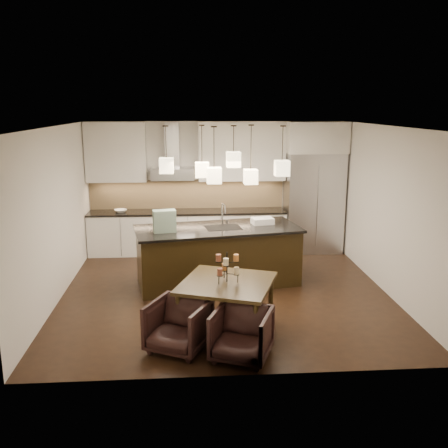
{
  "coord_description": "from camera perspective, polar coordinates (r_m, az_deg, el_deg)",
  "views": [
    {
      "loc": [
        -0.6,
        -8.07,
        3.13
      ],
      "look_at": [
        0.0,
        0.2,
        1.15
      ],
      "focal_mm": 40.0,
      "sensor_mm": 36.0,
      "label": 1
    }
  ],
  "objects": [
    {
      "name": "faucet",
      "position": [
        8.88,
        -0.2,
        1.13
      ],
      "size": [
        0.16,
        0.28,
        0.42
      ],
      "primitive_type": null,
      "rotation": [
        0.0,
        0.0,
        0.17
      ],
      "color": "silver",
      "rests_on": "island_top"
    },
    {
      "name": "pendant_a",
      "position": [
        8.63,
        -6.59,
        6.66
      ],
      "size": [
        0.24,
        0.24,
        0.26
      ],
      "primitive_type": "cube",
      "color": "beige",
      "rests_on": "ceiling"
    },
    {
      "name": "candle_d",
      "position": [
        6.95,
        1.39,
        -3.88
      ],
      "size": [
        0.1,
        0.1,
        0.1
      ],
      "primitive_type": "cylinder",
      "rotation": [
        0.0,
        0.0,
        -0.35
      ],
      "color": "#CB7937",
      "rests_on": "candelabra"
    },
    {
      "name": "ceiling",
      "position": [
        8.1,
        0.1,
        11.17
      ],
      "size": [
        5.5,
        5.5,
        0.02
      ],
      "primitive_type": "cube",
      "color": "white",
      "rests_on": "wall_back"
    },
    {
      "name": "upper_cab_left",
      "position": [
        10.79,
        -12.26,
        8.05
      ],
      "size": [
        1.25,
        0.35,
        1.25
      ],
      "primitive_type": "cube",
      "color": "silver",
      "rests_on": "wall_back"
    },
    {
      "name": "floor",
      "position": [
        8.68,
        0.1,
        -7.78
      ],
      "size": [
        5.5,
        5.5,
        0.02
      ],
      "primitive_type": "cube",
      "color": "black",
      "rests_on": "ground"
    },
    {
      "name": "candle_f",
      "position": [
        6.77,
        0.21,
        -4.34
      ],
      "size": [
        0.1,
        0.1,
        0.1
      ],
      "primitive_type": "cylinder",
      "rotation": [
        0.0,
        0.0,
        -0.35
      ],
      "color": "beige",
      "rests_on": "candelabra"
    },
    {
      "name": "candle_b",
      "position": [
        7.07,
        0.06,
        -4.91
      ],
      "size": [
        0.1,
        0.1,
        0.1
      ],
      "primitive_type": "cylinder",
      "rotation": [
        0.0,
        0.0,
        -0.35
      ],
      "color": "#CB7937",
      "rests_on": "candelabra"
    },
    {
      "name": "food_container",
      "position": [
        9.08,
        4.41,
        0.35
      ],
      "size": [
        0.42,
        0.33,
        0.11
      ],
      "primitive_type": "cube",
      "rotation": [
        0.0,
        0.0,
        0.17
      ],
      "color": "silver",
      "rests_on": "island_top"
    },
    {
      "name": "wall_right",
      "position": [
        8.91,
        18.1,
        1.56
      ],
      "size": [
        0.02,
        5.5,
        2.8
      ],
      "primitive_type": "cube",
      "color": "silver",
      "rests_on": "ground"
    },
    {
      "name": "pendant_f",
      "position": [
        8.31,
        -1.14,
        5.57
      ],
      "size": [
        0.24,
        0.24,
        0.26
      ],
      "primitive_type": "cube",
      "color": "beige",
      "rests_on": "ceiling"
    },
    {
      "name": "dining_table",
      "position": [
        7.13,
        0.33,
        -9.36
      ],
      "size": [
        1.56,
        1.56,
        0.73
      ],
      "primitive_type": null,
      "rotation": [
        0.0,
        0.0,
        -0.35
      ],
      "color": "black",
      "rests_on": "floor"
    },
    {
      "name": "wall_front",
      "position": [
        5.61,
        2.18,
        -4.51
      ],
      "size": [
        5.5,
        0.02,
        2.8
      ],
      "primitive_type": "cube",
      "color": "silver",
      "rests_on": "ground"
    },
    {
      "name": "countertop",
      "position": [
        10.73,
        -4.19,
        1.4
      ],
      "size": [
        4.21,
        0.66,
        0.04
      ],
      "primitive_type": "cube",
      "color": "black",
      "rests_on": "lower_cabinets"
    },
    {
      "name": "candle_c",
      "position": [
        6.85,
        -0.48,
        -5.5
      ],
      "size": [
        0.1,
        0.1,
        0.1
      ],
      "primitive_type": "cylinder",
      "rotation": [
        0.0,
        0.0,
        -0.35
      ],
      "color": "brown",
      "rests_on": "candelabra"
    },
    {
      "name": "upper_cab_right",
      "position": [
        10.74,
        2.05,
        8.32
      ],
      "size": [
        1.85,
        0.35,
        1.25
      ],
      "primitive_type": "cube",
      "color": "silver",
      "rests_on": "wall_back"
    },
    {
      "name": "tote_bag",
      "position": [
        8.51,
        -6.82,
        0.33
      ],
      "size": [
        0.41,
        0.26,
        0.38
      ],
      "primitive_type": "cube",
      "rotation": [
        0.0,
        0.0,
        0.17
      ],
      "color": "#1A4D29",
      "rests_on": "island_top"
    },
    {
      "name": "island_top",
      "position": [
        8.8,
        -0.73,
        -0.55
      ],
      "size": [
        3.04,
        1.68,
        0.04
      ],
      "primitive_type": "cube",
      "rotation": [
        0.0,
        0.0,
        0.17
      ],
      "color": "black",
      "rests_on": "island_body"
    },
    {
      "name": "hood_chimney",
      "position": [
        10.69,
        -5.95,
        9.01
      ],
      "size": [
        0.3,
        0.28,
        0.96
      ],
      "primitive_type": "cube",
      "color": "#B7B7BA",
      "rests_on": "hood_canopy"
    },
    {
      "name": "candle_a",
      "position": [
        6.91,
        1.44,
        -5.35
      ],
      "size": [
        0.1,
        0.1,
        0.1
      ],
      "primitive_type": "cylinder",
      "rotation": [
        0.0,
        0.0,
        -0.35
      ],
      "color": "beige",
      "rests_on": "candelabra"
    },
    {
      "name": "lower_cabinets",
      "position": [
        10.84,
        -4.15,
        -0.98
      ],
      "size": [
        4.21,
        0.62,
        0.88
      ],
      "primitive_type": "cube",
      "color": "silver",
      "rests_on": "floor"
    },
    {
      "name": "wall_back",
      "position": [
        10.98,
        -0.96,
        4.36
      ],
      "size": [
        5.5,
        0.02,
        2.8
      ],
      "primitive_type": "cube",
      "color": "silver",
      "rests_on": "ground"
    },
    {
      "name": "pendant_c",
      "position": [
        8.65,
        1.09,
        7.38
      ],
      "size": [
        0.24,
        0.24,
        0.26
      ],
      "primitive_type": "cube",
      "color": "beige",
      "rests_on": "ceiling"
    },
    {
      "name": "armchair_left",
      "position": [
        6.64,
        -5.23,
        -11.51
      ],
      "size": [
        0.97,
        0.98,
        0.67
      ],
      "primitive_type": "imported",
      "rotation": [
        0.0,
        0.0,
        -0.46
      ],
      "color": "black",
      "rests_on": "floor"
    },
    {
      "name": "fridge_panel",
      "position": [
        10.81,
        10.48,
        9.74
      ],
      "size": [
        1.26,
        0.72,
        0.65
      ],
      "primitive_type": "cube",
      "color": "silver",
      "rests_on": "refrigerator"
    },
    {
      "name": "candelabra",
      "position": [
        6.93,
        0.34,
        -4.93
      ],
      "size": [
        0.45,
        0.45,
        0.43
      ],
      "primitive_type": null,
      "rotation": [
        0.0,
        0.0,
        -0.35
      ],
      "color": "black",
      "rests_on": "dining_table"
    },
    {
      "name": "hood_canopy",
      "position": [
        10.65,
        -5.89,
        5.75
      ],
      "size": [
        0.9,
        0.52,
        0.24
      ],
      "primitive_type": "cube",
      "color": "#B7B7BA",
      "rests_on": "wall_back"
    },
    {
      "name": "armchair_right",
      "position": [
        6.41,
        2.02,
        -12.49
      ],
      "size": [
        0.91,
        0.92,
        0.65
      ],
      "primitive_type": "imported",
      "rotation": [
        0.0,
        0.0,
        -0.38
      ],
      "color": "black",
      "rests_on": "floor"
    },
    {
      "name": "pendant_b",
      "position": [
        8.86,
        -2.53,
        6.21
      ],
      "size": [
        0.24,
        0.24,
        0.26
      ],
      "primitive_type": "cube",
      "color": "beige",
      "rests_on": "ceiling"
    },
    {
      "name": "candle_e",
      "position": [
        6.94,
        -0.63,
        -3.89
      ],
      "size": [
        0.1,
        0.1,
        0.1
      ],
      "primitive_type": "cylinder",
      "rotation": [
        0.0,
        0.0,
        -0.35
      ],
      "color": "brown",
      "rests_on": "candelabra"
    },
    {
      "name": "wall_left",
      "position": [
        8.53,
        -18.73,
        1.01
      ],
      "size": [
        0.02,
        5.5,
        2.8
      ],
      "primitive_type": "cube",
      "color": "silver",
      "rests_on": "ground"
    },
    {
      "name": "pendant_d",
      "position": [
        8.97,
        3.06,
        5.41
      ],
      "size": [
        0.24,
        0.24,
        0.26
      ],
      "primitive_type": "cube",
      "color": "beige",
      "rests_on": "ceiling"
    },
    {
      "name": "pendant_e",
      "position": [
        8.62,
        6.64,
        6.36
      ],
      "size": [
        0.24,
        0.24,
        0.26
      ],
      "primitive_type": "cube",
      "color": "beige",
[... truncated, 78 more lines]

